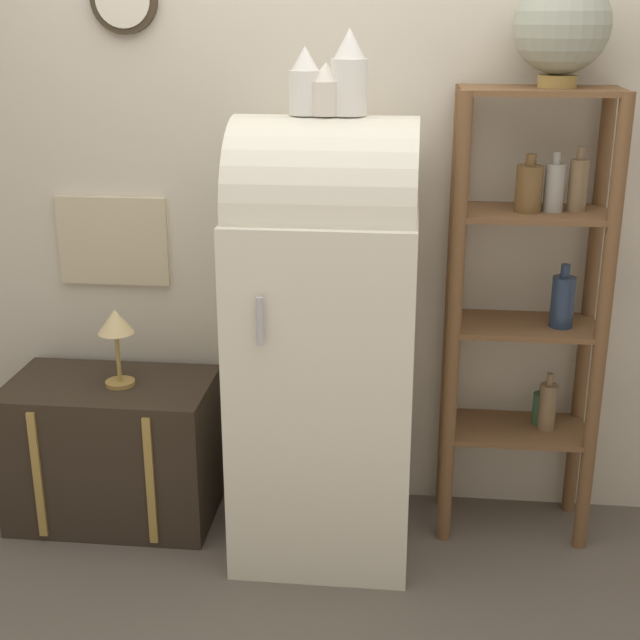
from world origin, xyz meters
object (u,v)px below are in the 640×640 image
at_px(globe, 562,26).
at_px(vase_right, 349,75).
at_px(desk_lamp, 116,329).
at_px(suitcase_trunk, 114,449).
at_px(refrigerator, 326,332).
at_px(vase_left, 305,83).
at_px(vase_center, 325,91).

xyz_separation_m(globe, vase_right, (-0.68, -0.16, -0.15)).
bearing_deg(desk_lamp, suitcase_trunk, 165.74).
bearing_deg(refrigerator, vase_left, -175.82).
relative_size(vase_right, desk_lamp, 0.91).
relative_size(vase_left, vase_right, 0.79).
distance_m(vase_left, desk_lamp, 1.14).
height_order(globe, vase_center, globe).
relative_size(suitcase_trunk, vase_center, 4.67).
relative_size(suitcase_trunk, globe, 2.17).
relative_size(refrigerator, suitcase_trunk, 2.03).
height_order(refrigerator, desk_lamp, refrigerator).
xyz_separation_m(vase_left, vase_center, (0.07, -0.00, -0.02)).
bearing_deg(vase_right, refrigerator, 178.98).
relative_size(refrigerator, globe, 4.42).
height_order(globe, vase_left, globe).
bearing_deg(vase_center, vase_left, 179.09).
height_order(suitcase_trunk, desk_lamp, desk_lamp).
bearing_deg(globe, vase_left, -168.45).
relative_size(globe, vase_right, 1.31).
xyz_separation_m(suitcase_trunk, vase_left, (0.76, -0.07, 1.39)).
xyz_separation_m(suitcase_trunk, globe, (1.58, 0.10, 1.56)).
distance_m(refrigerator, vase_right, 0.88).
relative_size(vase_left, vase_center, 1.30).
bearing_deg(vase_left, vase_right, 1.46).
distance_m(globe, vase_center, 0.80).
distance_m(refrigerator, vase_left, 0.85).
height_order(vase_left, vase_center, vase_left).
xyz_separation_m(refrigerator, vase_left, (-0.07, -0.00, 0.85)).
xyz_separation_m(vase_left, vase_right, (0.14, 0.00, 0.03)).
xyz_separation_m(refrigerator, vase_center, (-0.00, -0.01, 0.83)).
bearing_deg(vase_left, refrigerator, 4.18).
xyz_separation_m(refrigerator, vase_right, (0.07, -0.00, 0.88)).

